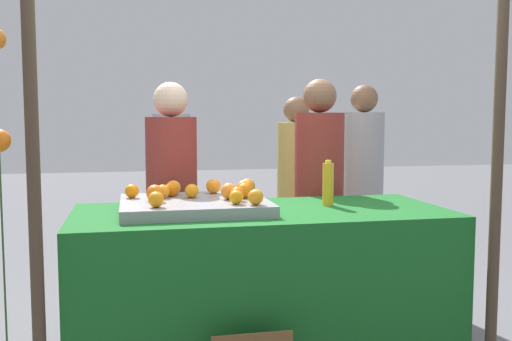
{
  "coord_description": "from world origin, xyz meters",
  "views": [
    {
      "loc": [
        -0.68,
        -3.02,
        1.39
      ],
      "look_at": [
        0.0,
        0.15,
        1.09
      ],
      "focal_mm": 40.75,
      "sensor_mm": 36.0,
      "label": 1
    }
  ],
  "objects_px": {
    "orange_0": "(248,186)",
    "vendor_right": "(319,211)",
    "orange_1": "(163,191)",
    "vendor_left": "(172,218)",
    "juice_bottle": "(328,184)",
    "stall_counter": "(262,290)"
  },
  "relations": [
    {
      "from": "stall_counter",
      "to": "orange_1",
      "type": "bearing_deg",
      "value": 165.04
    },
    {
      "from": "vendor_right",
      "to": "juice_bottle",
      "type": "bearing_deg",
      "value": -103.38
    },
    {
      "from": "juice_bottle",
      "to": "vendor_right",
      "type": "distance_m",
      "value": 0.64
    },
    {
      "from": "vendor_left",
      "to": "orange_0",
      "type": "bearing_deg",
      "value": -47.62
    },
    {
      "from": "vendor_left",
      "to": "stall_counter",
      "type": "bearing_deg",
      "value": -56.05
    },
    {
      "from": "juice_bottle",
      "to": "orange_0",
      "type": "bearing_deg",
      "value": 162.66
    },
    {
      "from": "vendor_right",
      "to": "orange_0",
      "type": "bearing_deg",
      "value": -142.71
    },
    {
      "from": "orange_0",
      "to": "vendor_right",
      "type": "bearing_deg",
      "value": 37.29
    },
    {
      "from": "stall_counter",
      "to": "vendor_right",
      "type": "bearing_deg",
      "value": 50.34
    },
    {
      "from": "vendor_left",
      "to": "vendor_right",
      "type": "height_order",
      "value": "vendor_right"
    },
    {
      "from": "stall_counter",
      "to": "juice_bottle",
      "type": "bearing_deg",
      "value": 10.51
    },
    {
      "from": "juice_bottle",
      "to": "vendor_right",
      "type": "xyz_separation_m",
      "value": [
        0.14,
        0.57,
        -0.25
      ]
    },
    {
      "from": "orange_0",
      "to": "orange_1",
      "type": "xyz_separation_m",
      "value": [
        -0.48,
        -0.07,
        -0.01
      ]
    },
    {
      "from": "orange_0",
      "to": "vendor_right",
      "type": "distance_m",
      "value": 0.76
    },
    {
      "from": "stall_counter",
      "to": "vendor_left",
      "type": "xyz_separation_m",
      "value": [
        -0.44,
        0.65,
        0.3
      ]
    },
    {
      "from": "orange_1",
      "to": "vendor_left",
      "type": "relative_size",
      "value": 0.05
    },
    {
      "from": "orange_1",
      "to": "juice_bottle",
      "type": "xyz_separation_m",
      "value": [
        0.92,
        -0.06,
        0.03
      ]
    },
    {
      "from": "orange_0",
      "to": "juice_bottle",
      "type": "height_order",
      "value": "juice_bottle"
    },
    {
      "from": "orange_1",
      "to": "vendor_left",
      "type": "xyz_separation_m",
      "value": [
        0.08,
        0.51,
        -0.24
      ]
    },
    {
      "from": "orange_0",
      "to": "juice_bottle",
      "type": "relative_size",
      "value": 0.34
    },
    {
      "from": "vendor_left",
      "to": "vendor_right",
      "type": "xyz_separation_m",
      "value": [
        0.97,
        -0.0,
        0.01
      ]
    },
    {
      "from": "juice_bottle",
      "to": "vendor_left",
      "type": "bearing_deg",
      "value": 145.5
    }
  ]
}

